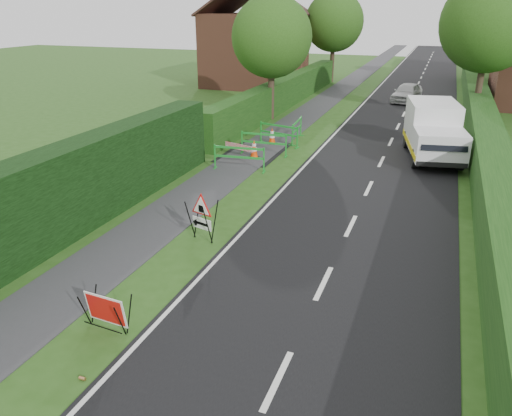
% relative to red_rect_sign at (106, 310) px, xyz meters
% --- Properties ---
extents(ground, '(120.00, 120.00, 0.00)m').
position_rel_red_rect_sign_xyz_m(ground, '(1.18, 2.27, -0.45)').
color(ground, '#264C15').
rests_on(ground, ground).
extents(road_surface, '(6.00, 90.00, 0.02)m').
position_rel_red_rect_sign_xyz_m(road_surface, '(3.68, 37.27, -0.45)').
color(road_surface, black).
rests_on(road_surface, ground).
extents(footpath, '(2.00, 90.00, 0.02)m').
position_rel_red_rect_sign_xyz_m(footpath, '(-1.82, 37.27, -0.45)').
color(footpath, '#2D2D30').
rests_on(footpath, ground).
extents(hedge_west_near, '(1.10, 18.00, 2.50)m').
position_rel_red_rect_sign_xyz_m(hedge_west_near, '(-3.82, 2.27, -0.45)').
color(hedge_west_near, black).
rests_on(hedge_west_near, ground).
extents(hedge_west_far, '(1.00, 24.00, 1.80)m').
position_rel_red_rect_sign_xyz_m(hedge_west_far, '(-3.82, 24.27, -0.45)').
color(hedge_west_far, '#14380F').
rests_on(hedge_west_far, ground).
extents(hedge_east, '(1.20, 50.00, 1.50)m').
position_rel_red_rect_sign_xyz_m(hedge_east, '(7.68, 18.27, -0.45)').
color(hedge_east, '#14380F').
rests_on(hedge_east, ground).
extents(house_west, '(7.50, 7.40, 7.88)m').
position_rel_red_rect_sign_xyz_m(house_west, '(-8.82, 32.27, 2.44)').
color(house_west, brown).
rests_on(house_west, ground).
extents(tree_nw, '(4.40, 4.40, 6.70)m').
position_rel_red_rect_sign_xyz_m(tree_nw, '(-3.42, 20.27, 4.03)').
color(tree_nw, '#2D2116').
rests_on(tree_nw, ground).
extents(tree_ne, '(5.20, 5.20, 7.79)m').
position_rel_red_rect_sign_xyz_m(tree_ne, '(7.58, 24.27, 4.72)').
color(tree_ne, '#2D2116').
rests_on(tree_ne, ground).
extents(tree_fw, '(4.80, 4.80, 7.24)m').
position_rel_red_rect_sign_xyz_m(tree_fw, '(-3.42, 36.27, 4.37)').
color(tree_fw, '#2D2116').
rests_on(tree_fw, ground).
extents(tree_fe, '(4.20, 4.20, 6.33)m').
position_rel_red_rect_sign_xyz_m(tree_fe, '(7.58, 40.27, 3.77)').
color(tree_fe, '#2D2116').
rests_on(tree_fe, ground).
extents(red_rect_sign, '(0.96, 0.63, 0.79)m').
position_rel_red_rect_sign_xyz_m(red_rect_sign, '(0.00, 0.00, 0.00)').
color(red_rect_sign, black).
rests_on(red_rect_sign, ground).
extents(triangle_sign, '(1.00, 1.00, 1.18)m').
position_rel_red_rect_sign_xyz_m(triangle_sign, '(-0.04, 4.37, 0.37)').
color(triangle_sign, black).
rests_on(triangle_sign, ground).
extents(works_van, '(2.80, 5.23, 2.27)m').
position_rel_red_rect_sign_xyz_m(works_van, '(5.55, 15.25, 0.75)').
color(works_van, silver).
rests_on(works_van, ground).
extents(traffic_cone_0, '(0.38, 0.38, 0.79)m').
position_rel_red_rect_sign_xyz_m(traffic_cone_0, '(5.70, 14.13, -0.06)').
color(traffic_cone_0, black).
rests_on(traffic_cone_0, ground).
extents(traffic_cone_1, '(0.38, 0.38, 0.79)m').
position_rel_red_rect_sign_xyz_m(traffic_cone_1, '(5.98, 16.49, -0.06)').
color(traffic_cone_1, black).
rests_on(traffic_cone_1, ground).
extents(traffic_cone_2, '(0.38, 0.38, 0.79)m').
position_rel_red_rect_sign_xyz_m(traffic_cone_2, '(6.39, 18.82, -0.06)').
color(traffic_cone_2, black).
rests_on(traffic_cone_2, ground).
extents(traffic_cone_3, '(0.38, 0.38, 0.79)m').
position_rel_red_rect_sign_xyz_m(traffic_cone_3, '(-1.54, 12.51, -0.06)').
color(traffic_cone_3, black).
rests_on(traffic_cone_3, ground).
extents(traffic_cone_4, '(0.38, 0.38, 0.79)m').
position_rel_red_rect_sign_xyz_m(traffic_cone_4, '(-1.55, 14.94, -0.06)').
color(traffic_cone_4, black).
rests_on(traffic_cone_4, ground).
extents(ped_barrier_0, '(2.09, 0.58, 1.00)m').
position_rel_red_rect_sign_xyz_m(ped_barrier_0, '(-1.46, 10.63, 0.18)').
color(ped_barrier_0, '#188726').
rests_on(ped_barrier_0, ground).
extents(ped_barrier_1, '(2.07, 0.44, 1.00)m').
position_rel_red_rect_sign_xyz_m(ped_barrier_1, '(-1.30, 13.06, 0.18)').
color(ped_barrier_1, '#188726').
rests_on(ped_barrier_1, ground).
extents(ped_barrier_2, '(2.08, 0.84, 1.00)m').
position_rel_red_rect_sign_xyz_m(ped_barrier_2, '(-1.20, 14.88, 0.18)').
color(ped_barrier_2, '#188726').
rests_on(ped_barrier_2, ground).
extents(ped_barrier_3, '(0.50, 2.08, 1.00)m').
position_rel_red_rect_sign_xyz_m(ped_barrier_3, '(-0.65, 15.99, 0.18)').
color(ped_barrier_3, '#188726').
rests_on(ped_barrier_3, ground).
extents(redwhite_plank, '(1.44, 0.48, 0.25)m').
position_rel_red_rect_sign_xyz_m(redwhite_plank, '(-2.19, 12.39, -0.45)').
color(redwhite_plank, red).
rests_on(redwhite_plank, ground).
extents(litter_can, '(0.12, 0.07, 0.07)m').
position_rel_red_rect_sign_xyz_m(litter_can, '(0.47, -1.40, -0.45)').
color(litter_can, '#BF7F4C').
rests_on(litter_can, ground).
extents(hatchback_car, '(2.07, 3.88, 1.26)m').
position_rel_red_rect_sign_xyz_m(hatchback_car, '(3.43, 28.64, 0.17)').
color(hatchback_car, silver).
rests_on(hatchback_car, ground).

